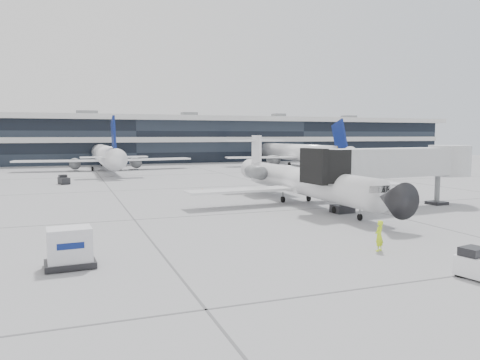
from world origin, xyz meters
name	(u,v)px	position (x,y,z in m)	size (l,w,h in m)	color
ground	(254,212)	(0.00, 0.00, 0.00)	(220.00, 220.00, 0.00)	gray
terminal	(130,141)	(0.00, 82.00, 5.00)	(170.00, 22.00, 10.00)	black
bg_jet_center	(106,170)	(-8.00, 55.00, 0.00)	(32.00, 40.00, 9.60)	white
bg_jet_right	(295,165)	(32.00, 55.00, 0.00)	(32.00, 40.00, 9.60)	white
regional_jet	(301,180)	(6.29, 3.42, 2.23)	(22.71, 28.21, 6.53)	white
jet_bridge	(400,163)	(13.31, -2.12, 4.07)	(17.41, 4.82, 5.58)	silver
ramp_worker	(379,236)	(1.70, -14.78, 0.88)	(0.64, 0.42, 1.77)	#D4FF1A
cargo_uld	(70,248)	(-14.77, -12.22, 0.99)	(2.51, 1.92, 1.96)	black
traffic_cone	(202,191)	(-0.48, 14.43, 0.27)	(0.44, 0.44, 0.57)	orange
far_tug	(64,180)	(-15.30, 30.34, 0.55)	(1.66, 2.19, 1.23)	black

